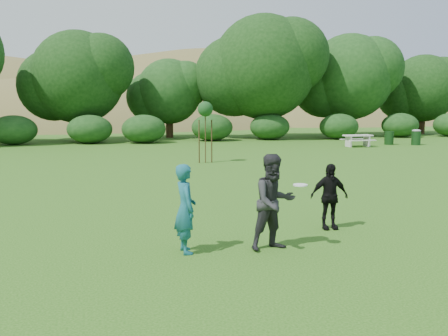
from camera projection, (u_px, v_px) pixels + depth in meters
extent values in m
plane|color=#19470C|center=(263.00, 240.00, 10.13)|extent=(120.00, 120.00, 0.00)
imported|color=#165765|center=(185.00, 209.00, 9.18)|extent=(0.44, 0.63, 1.66)
imported|color=#262628|center=(274.00, 202.00, 9.37)|extent=(1.00, 0.84, 1.82)
imported|color=black|center=(329.00, 196.00, 10.94)|extent=(0.88, 0.43, 1.46)
cylinder|color=#133513|center=(389.00, 138.00, 33.49)|extent=(0.60, 0.60, 0.90)
cylinder|color=white|center=(300.00, 185.00, 9.30)|extent=(0.27, 0.27, 0.03)
cylinder|color=#3F2E18|center=(205.00, 136.00, 23.15)|extent=(0.05, 0.05, 2.50)
sphere|color=#174319|center=(205.00, 109.00, 22.99)|extent=(0.70, 0.70, 0.70)
cylinder|color=#3E2E18|center=(199.00, 142.00, 23.11)|extent=(0.06, 0.06, 2.00)
cylinder|color=#372815|center=(212.00, 141.00, 23.26)|extent=(0.06, 0.06, 2.00)
cube|color=beige|center=(358.00, 135.00, 31.91)|extent=(1.80, 0.75, 0.08)
cube|color=#B8B4AB|center=(349.00, 142.00, 31.79)|extent=(0.10, 0.70, 0.68)
cube|color=beige|center=(367.00, 141.00, 32.13)|extent=(0.10, 0.70, 0.68)
cube|color=beige|center=(363.00, 140.00, 31.37)|extent=(1.80, 0.28, 0.06)
cube|color=#B4B1A6|center=(353.00, 139.00, 32.52)|extent=(1.80, 0.28, 0.06)
cylinder|color=#133614|center=(416.00, 138.00, 33.22)|extent=(0.60, 0.60, 0.90)
ellipsoid|color=gray|center=(416.00, 131.00, 33.16)|extent=(0.60, 0.60, 0.20)
ellipsoid|color=olive|center=(231.00, 203.00, 86.08)|extent=(100.00, 64.00, 52.00)
ellipsoid|color=olive|center=(78.00, 184.00, 65.34)|extent=(80.00, 50.00, 28.00)
ellipsoid|color=olive|center=(316.00, 165.00, 76.19)|extent=(60.00, 44.00, 24.00)
cylinder|color=#3A2616|center=(79.00, 122.00, 36.68)|extent=(0.68, 0.68, 2.80)
sphere|color=#194214|center=(78.00, 77.00, 36.26)|extent=(6.73, 6.73, 6.73)
cylinder|color=#3A2616|center=(170.00, 124.00, 40.44)|extent=(0.60, 0.60, 2.27)
sphere|color=#194214|center=(169.00, 91.00, 40.11)|extent=(5.22, 5.22, 5.22)
cylinder|color=#3A2616|center=(263.00, 117.00, 39.32)|extent=(0.76, 0.76, 3.32)
sphere|color=#194214|center=(264.00, 67.00, 38.81)|extent=(8.12, 8.12, 8.12)
cylinder|color=#3A2616|center=(348.00, 118.00, 42.37)|extent=(0.71, 0.71, 2.97)
sphere|color=#194214|center=(350.00, 77.00, 41.92)|extent=(7.19, 7.19, 7.19)
cylinder|color=#3A2616|center=(422.00, 120.00, 45.44)|extent=(0.62, 0.62, 2.45)
sphere|color=#194214|center=(423.00, 88.00, 45.06)|extent=(6.03, 6.03, 6.03)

